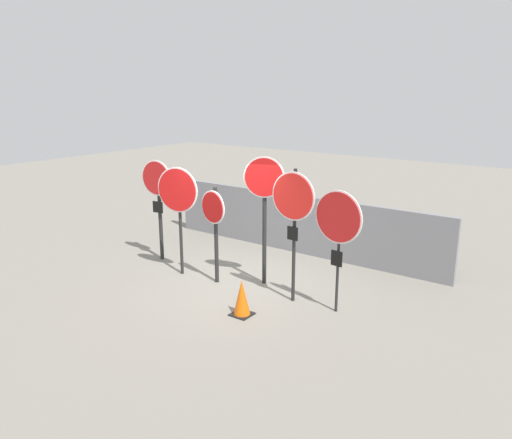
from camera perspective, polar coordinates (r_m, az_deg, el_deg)
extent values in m
plane|color=gray|center=(10.52, -2.29, -7.19)|extent=(40.00, 40.00, 0.00)
cube|color=slate|center=(12.23, 4.86, -0.52)|extent=(7.49, 0.12, 1.44)
cylinder|color=black|center=(11.80, -10.91, 0.81)|extent=(0.09, 0.09, 2.28)
cylinder|color=white|center=(11.58, -11.32, 4.68)|extent=(0.81, 0.11, 0.81)
cylinder|color=red|center=(11.57, -11.38, 4.67)|extent=(0.75, 0.11, 0.75)
cube|color=black|center=(11.72, -11.16, 1.40)|extent=(0.28, 0.05, 0.26)
cylinder|color=black|center=(10.79, -8.61, -0.97)|extent=(0.07, 0.07, 2.07)
cylinder|color=white|center=(10.54, -8.96, 3.37)|extent=(0.94, 0.22, 0.96)
cylinder|color=red|center=(10.53, -9.01, 3.35)|extent=(0.89, 0.21, 0.90)
cylinder|color=black|center=(10.24, -4.58, -1.85)|extent=(0.08, 0.08, 2.02)
cylinder|color=white|center=(10.04, -4.93, 1.41)|extent=(0.68, 0.13, 0.68)
cylinder|color=#AD0F0F|center=(10.03, -5.01, 1.39)|extent=(0.62, 0.12, 0.62)
cylinder|color=black|center=(10.08, 0.97, -0.60)|extent=(0.09, 0.09, 2.52)
cylinder|color=white|center=(9.80, 0.93, 4.86)|extent=(0.76, 0.36, 0.82)
cylinder|color=red|center=(9.78, 0.91, 4.84)|extent=(0.70, 0.34, 0.76)
cylinder|color=black|center=(9.25, 4.38, -1.99)|extent=(0.06, 0.06, 2.54)
cylinder|color=white|center=(9.01, 4.28, 2.66)|extent=(0.90, 0.04, 0.90)
cylinder|color=red|center=(9.00, 4.22, 2.65)|extent=(0.84, 0.04, 0.84)
cube|color=black|center=(9.19, 4.20, -1.59)|extent=(0.22, 0.03, 0.26)
cylinder|color=black|center=(8.95, 9.40, -3.84)|extent=(0.05, 0.05, 2.22)
cylinder|color=white|center=(8.72, 9.40, 0.28)|extent=(0.94, 0.14, 0.95)
cylinder|color=red|center=(8.70, 9.34, 0.26)|extent=(0.89, 0.13, 0.89)
cube|color=black|center=(8.93, 9.20, -4.41)|extent=(0.23, 0.05, 0.28)
cube|color=black|center=(9.10, -1.62, -10.77)|extent=(0.36, 0.36, 0.02)
cone|color=#E05B0C|center=(8.97, -1.63, -8.86)|extent=(0.30, 0.30, 0.64)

